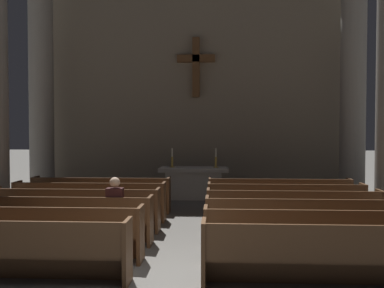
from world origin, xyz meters
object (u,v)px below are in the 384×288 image
object	(u,v)px
pew_left_row_1	(3,250)
pew_left_row_5	(90,201)
pew_left_row_4	(75,209)
lone_worshipper	(116,209)
column_right_third	(353,94)
column_left_third	(41,95)
candlestick_right	(216,161)
pew_right_row_5	(285,203)
pew_right_row_4	(293,212)
pew_right_row_6	(279,196)
pew_right_row_3	(303,222)
pew_left_row_3	(57,220)
candlestick_left	(172,161)
pew_left_row_6	(101,195)
pew_left_row_2	(34,233)
pew_right_row_1	(334,256)
pew_right_row_2	(316,237)
altar	(194,182)

from	to	relation	value
pew_left_row_1	pew_left_row_5	size ratio (longest dim) A/B	1.00
pew_left_row_4	lone_worshipper	world-z (taller)	lone_worshipper
column_right_third	column_left_third	bearing A→B (deg)	180.00
candlestick_right	pew_right_row_5	bearing A→B (deg)	-64.56
pew_right_row_4	pew_right_row_6	world-z (taller)	same
pew_right_row_6	pew_right_row_3	bearing A→B (deg)	-90.00
pew_left_row_3	candlestick_left	bearing A→B (deg)	73.68
pew_left_row_3	pew_left_row_6	world-z (taller)	same
pew_left_row_2	pew_right_row_1	xyz separation A→B (m)	(4.74, -1.09, 0.00)
pew_right_row_2	pew_right_row_6	distance (m)	4.38
pew_left_row_2	pew_right_row_3	distance (m)	4.86
pew_left_row_4	pew_right_row_6	distance (m)	5.22
pew_right_row_3	candlestick_right	distance (m)	5.98
pew_left_row_1	pew_left_row_4	size ratio (longest dim) A/B	1.00
pew_left_row_3	candlestick_right	world-z (taller)	candlestick_right
pew_right_row_3	altar	xyz separation A→B (m)	(-2.37, 5.70, 0.06)
pew_left_row_3	pew_right_row_4	size ratio (longest dim) A/B	1.00
pew_right_row_2	pew_right_row_3	world-z (taller)	same
pew_left_row_2	column_left_third	size ratio (longest dim) A/B	0.54
column_right_third	candlestick_right	xyz separation A→B (m)	(-4.30, -0.12, -2.15)
pew_left_row_3	pew_right_row_2	bearing A→B (deg)	-13.01
pew_right_row_2	column_left_third	xyz separation A→B (m)	(-7.37, 6.91, 2.87)
pew_left_row_5	candlestick_right	bearing A→B (deg)	48.82
pew_left_row_4	pew_left_row_6	bearing A→B (deg)	90.00
pew_right_row_5	column_left_third	size ratio (longest dim) A/B	0.54
pew_left_row_5	column_right_third	bearing A→B (deg)	26.20
pew_right_row_5	column_right_third	xyz separation A→B (m)	(2.63, 3.62, 2.87)
pew_left_row_5	pew_right_row_4	xyz separation A→B (m)	(4.74, -1.09, 0.00)
pew_left_row_6	lone_worshipper	xyz separation A→B (m)	(1.15, -3.25, 0.22)
pew_left_row_4	column_right_third	distance (m)	9.21
pew_right_row_4	pew_right_row_3	bearing A→B (deg)	-90.00
candlestick_right	pew_right_row_1	bearing A→B (deg)	-78.06
pew_left_row_4	candlestick_left	size ratio (longest dim) A/B	6.04
pew_right_row_1	candlestick_left	xyz separation A→B (m)	(-3.07, 7.89, 0.72)
pew_right_row_2	pew_left_row_4	bearing A→B (deg)	155.19
pew_right_row_4	candlestick_left	world-z (taller)	candlestick_left
column_left_third	pew_right_row_6	bearing A→B (deg)	-18.95
altar	pew_right_row_1	bearing A→B (deg)	-73.29
pew_right_row_3	pew_right_row_6	size ratio (longest dim) A/B	1.00
pew_right_row_6	candlestick_right	bearing A→B (deg)	124.66
pew_right_row_3	lone_worshipper	bearing A→B (deg)	179.38
pew_left_row_5	pew_left_row_2	bearing A→B (deg)	-90.00
pew_right_row_3	pew_right_row_6	xyz separation A→B (m)	(0.00, 3.28, 0.00)
pew_left_row_2	pew_right_row_5	world-z (taller)	same
pew_right_row_6	pew_left_row_1	bearing A→B (deg)	-130.87
pew_left_row_1	pew_right_row_1	bearing A→B (deg)	0.00
pew_left_row_5	pew_right_row_1	world-z (taller)	same
pew_left_row_1	column_right_third	distance (m)	11.25
pew_right_row_5	altar	size ratio (longest dim) A/B	1.68
pew_right_row_6	candlestick_left	distance (m)	3.97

